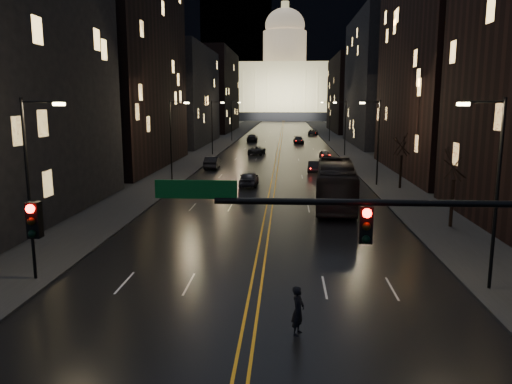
% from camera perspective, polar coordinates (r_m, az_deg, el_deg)
% --- Properties ---
extents(road, '(20.00, 320.00, 0.02)m').
position_cam_1_polar(road, '(143.21, 2.95, 6.71)').
color(road, black).
rests_on(road, ground).
extents(sidewalk_left, '(8.00, 320.00, 0.16)m').
position_cam_1_polar(sidewalk_left, '(144.03, -2.67, 6.76)').
color(sidewalk_left, black).
rests_on(sidewalk_left, ground).
extents(sidewalk_right, '(8.00, 320.00, 0.16)m').
position_cam_1_polar(sidewalk_right, '(143.75, 8.57, 6.65)').
color(sidewalk_right, black).
rests_on(sidewalk_right, ground).
extents(center_line, '(0.62, 320.00, 0.01)m').
position_cam_1_polar(center_line, '(143.21, 2.95, 6.72)').
color(center_line, orange).
rests_on(center_line, road).
extents(building_left_mid, '(12.00, 30.00, 28.00)m').
position_cam_1_polar(building_left_mid, '(70.77, -15.44, 14.10)').
color(building_left_mid, black).
rests_on(building_left_mid, ground).
extents(building_left_far, '(12.00, 34.00, 20.00)m').
position_cam_1_polar(building_left_far, '(107.30, -8.71, 10.77)').
color(building_left_far, black).
rests_on(building_left_far, ground).
extents(building_left_dist, '(12.00, 40.00, 24.00)m').
position_cam_1_polar(building_left_dist, '(154.60, -4.94, 11.39)').
color(building_left_dist, black).
rests_on(building_left_dist, ground).
extents(building_right_tall, '(12.00, 30.00, 38.00)m').
position_cam_1_polar(building_right_tall, '(66.71, 21.69, 18.35)').
color(building_right_tall, black).
rests_on(building_right_tall, ground).
extents(building_right_mid, '(12.00, 34.00, 26.00)m').
position_cam_1_polar(building_right_mid, '(106.83, 14.39, 12.18)').
color(building_right_mid, black).
rests_on(building_right_mid, ground).
extents(building_right_dist, '(12.00, 40.00, 22.00)m').
position_cam_1_polar(building_right_dist, '(154.20, 11.00, 10.88)').
color(building_right_dist, black).
rests_on(building_right_dist, ground).
extents(mountain_ridge, '(520.00, 60.00, 130.00)m').
position_cam_1_polar(mountain_ridge, '(398.81, 9.49, 18.21)').
color(mountain_ridge, black).
rests_on(mountain_ridge, ground).
extents(capitol, '(90.00, 50.00, 58.50)m').
position_cam_1_polar(capitol, '(263.07, 3.26, 12.04)').
color(capitol, black).
rests_on(capitol, ground).
extents(traffic_signal, '(17.29, 0.45, 7.00)m').
position_cam_1_polar(traffic_signal, '(14.18, 22.02, -5.58)').
color(traffic_signal, black).
rests_on(traffic_signal, ground).
extents(streetlamp_right_near, '(2.13, 0.25, 9.00)m').
position_cam_1_polar(streetlamp_right_near, '(25.07, 25.52, 0.74)').
color(streetlamp_right_near, black).
rests_on(streetlamp_right_near, ground).
extents(streetlamp_left_near, '(2.13, 0.25, 9.00)m').
position_cam_1_polar(streetlamp_left_near, '(26.24, -24.27, 1.22)').
color(streetlamp_left_near, black).
rests_on(streetlamp_left_near, ground).
extents(streetlamp_right_mid, '(2.13, 0.25, 9.00)m').
position_cam_1_polar(streetlamp_right_mid, '(53.89, 13.63, 6.01)').
color(streetlamp_right_mid, black).
rests_on(streetlamp_right_mid, ground).
extents(streetlamp_left_mid, '(2.13, 0.25, 9.00)m').
position_cam_1_polar(streetlamp_left_mid, '(54.45, -9.53, 6.20)').
color(streetlamp_left_mid, black).
rests_on(streetlamp_left_mid, ground).
extents(streetlamp_right_far, '(2.13, 0.25, 9.00)m').
position_cam_1_polar(streetlamp_right_far, '(83.55, 10.05, 7.54)').
color(streetlamp_right_far, black).
rests_on(streetlamp_right_far, ground).
extents(streetlamp_left_far, '(2.13, 0.25, 9.00)m').
position_cam_1_polar(streetlamp_left_far, '(83.91, -4.92, 7.67)').
color(streetlamp_left_far, black).
rests_on(streetlamp_left_far, ground).
extents(streetlamp_right_dist, '(2.13, 0.25, 9.00)m').
position_cam_1_polar(streetlamp_right_dist, '(113.39, 8.34, 8.26)').
color(streetlamp_right_dist, black).
rests_on(streetlamp_right_dist, ground).
extents(streetlamp_left_dist, '(2.13, 0.25, 9.00)m').
position_cam_1_polar(streetlamp_left_dist, '(113.65, -2.70, 8.36)').
color(streetlamp_left_dist, black).
rests_on(streetlamp_left_dist, ground).
extents(tree_right_mid, '(2.40, 2.40, 6.65)m').
position_cam_1_polar(tree_right_mid, '(37.06, 21.75, 2.91)').
color(tree_right_mid, black).
rests_on(tree_right_mid, ground).
extents(tree_right_far, '(2.40, 2.40, 6.65)m').
position_cam_1_polar(tree_right_far, '(52.41, 16.34, 5.17)').
color(tree_right_far, black).
rests_on(tree_right_far, ground).
extents(bus, '(4.16, 13.56, 3.72)m').
position_cam_1_polar(bus, '(43.33, 9.12, 0.91)').
color(bus, black).
rests_on(bus, ground).
extents(oncoming_car_a, '(1.99, 4.79, 1.62)m').
position_cam_1_polar(oncoming_car_a, '(52.85, -0.83, 1.56)').
color(oncoming_car_a, black).
rests_on(oncoming_car_a, ground).
extents(oncoming_car_b, '(1.78, 4.97, 1.63)m').
position_cam_1_polar(oncoming_car_b, '(67.19, -5.01, 3.39)').
color(oncoming_car_b, black).
rests_on(oncoming_car_b, ground).
extents(oncoming_car_c, '(2.98, 5.49, 1.46)m').
position_cam_1_polar(oncoming_car_c, '(84.87, 0.11, 4.79)').
color(oncoming_car_c, black).
rests_on(oncoming_car_c, ground).
extents(oncoming_car_d, '(2.34, 5.71, 1.65)m').
position_cam_1_polar(oncoming_car_d, '(113.48, -0.44, 6.21)').
color(oncoming_car_d, black).
rests_on(oncoming_car_d, ground).
extents(receding_car_a, '(1.84, 4.31, 1.38)m').
position_cam_1_polar(receding_car_a, '(63.84, 6.65, 2.88)').
color(receding_car_a, black).
rests_on(receding_car_a, ground).
extents(receding_car_b, '(1.85, 3.92, 1.30)m').
position_cam_1_polar(receding_car_b, '(79.54, 7.89, 4.27)').
color(receding_car_b, black).
rests_on(receding_car_b, ground).
extents(receding_car_c, '(2.35, 5.22, 1.49)m').
position_cam_1_polar(receding_car_c, '(108.24, 4.89, 5.94)').
color(receding_car_c, black).
rests_on(receding_car_c, ground).
extents(receding_car_d, '(3.01, 5.69, 1.52)m').
position_cam_1_polar(receding_car_d, '(136.49, 6.52, 6.80)').
color(receding_car_d, black).
rests_on(receding_car_d, ground).
extents(pedestrian_a, '(0.69, 0.82, 1.93)m').
position_cam_1_polar(pedestrian_a, '(19.57, 4.83, -13.36)').
color(pedestrian_a, black).
rests_on(pedestrian_a, ground).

